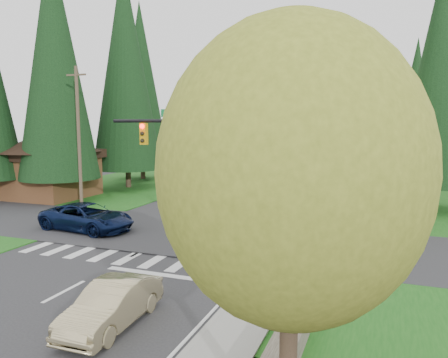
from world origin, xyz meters
The scene contains 33 objects.
ground centered at (0.00, 0.00, 0.00)m, with size 120.00×120.00×0.00m, color #28282B.
grass_east centered at (13.00, 20.00, 0.03)m, with size 14.00×110.00×0.06m, color #195416.
grass_west centered at (-13.00, 20.00, 0.03)m, with size 14.00×110.00×0.06m, color #195416.
cross_street centered at (0.00, 8.00, 0.00)m, with size 120.00×8.00×0.10m, color #28282B.
sidewalk_east centered at (6.90, 22.00, 0.07)m, with size 1.80×80.00×0.13m, color gray.
curb_east centered at (6.05, 22.00, 0.07)m, with size 0.20×80.00×0.13m, color gray.
stone_wall_south centered at (8.60, -3.00, 0.35)m, with size 0.70×14.00×0.70m, color #4C4438.
stone_wall_north centered at (8.60, 30.00, 0.35)m, with size 0.70×40.00×0.70m, color #4C4438.
traffic_signal centered at (4.37, 4.50, 4.98)m, with size 8.70×0.37×6.80m.
brown_building centered at (-15.00, 15.00, 3.14)m, with size 8.40×8.40×5.40m.
utility_pole centered at (-9.50, 12.00, 5.14)m, with size 1.60×0.24×10.00m.
decid_tree_0 centered at (9.20, 14.00, 5.60)m, with size 4.80×4.80×8.37m.
decid_tree_1 centered at (9.30, 21.00, 5.80)m, with size 5.20×5.20×8.80m.
decid_tree_2 centered at (9.10, 28.00, 5.93)m, with size 5.00×5.00×8.82m.
decid_tree_3 centered at (9.20, 35.00, 5.66)m, with size 5.00×5.00×8.55m.
decid_tree_4 centered at (9.30, 42.00, 6.06)m, with size 5.40×5.40×9.18m.
decid_tree_5 centered at (9.10, 49.00, 5.53)m, with size 4.80×4.80×8.30m.
decid_tree_6 centered at (9.20, 56.00, 5.86)m, with size 5.20×5.20×8.86m.
decid_tree_south centered at (9.30, -6.00, 5.27)m, with size 4.60×4.60×7.92m.
conifer_w_a centered at (-13.00, 14.00, 10.79)m, with size 6.12×6.12×19.80m.
conifer_w_b centered at (-16.00, 18.00, 9.79)m, with size 5.44×5.44×17.80m.
conifer_w_c centered at (-12.00, 22.00, 11.29)m, with size 6.46×6.46×20.80m.
conifer_w_e centered at (-14.00, 28.00, 10.29)m, with size 5.78×5.78×18.80m.
conifer_e_a centered at (14.00, 20.00, 9.79)m, with size 5.44×5.44×17.80m.
conifer_e_b centered at (15.00, 34.00, 10.79)m, with size 6.12×6.12×19.80m.
conifer_e_c centered at (14.00, 48.00, 9.29)m, with size 5.10×5.10×16.80m.
sedan_champagne centered at (3.23, -2.68, 0.67)m, with size 1.42×4.06×1.34m, color tan.
suv_navy centered at (-5.00, 6.82, 0.78)m, with size 2.58×5.60×1.56m, color #0B1637.
parked_car_a centered at (4.45, 20.36, 0.82)m, with size 1.95×4.84×1.65m, color silver.
parked_car_b centered at (4.23, 22.96, 0.62)m, with size 1.74×4.28×1.24m, color gray.
parked_car_c centered at (5.22, 33.33, 0.82)m, with size 1.74×4.98×1.64m, color #9E9EA2.
parked_car_d centered at (5.36, 39.97, 0.70)m, with size 1.66×4.12×1.40m, color silver.
parked_car_e centered at (5.60, 44.52, 0.74)m, with size 2.08×5.13×1.49m, color #A1A1A6.
Camera 1 is at (10.77, -13.27, 6.10)m, focal length 35.00 mm.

